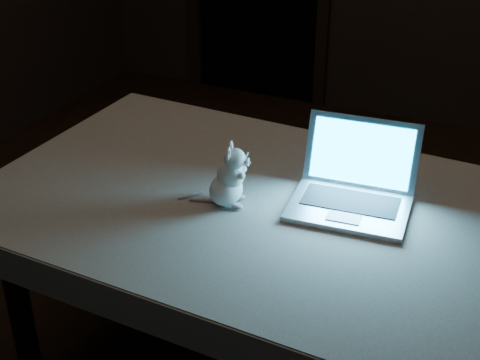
% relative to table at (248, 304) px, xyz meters
% --- Properties ---
extents(floor, '(5.00, 5.00, 0.00)m').
position_rel_table_xyz_m(floor, '(-0.04, 0.24, -0.42)').
color(floor, black).
rests_on(floor, ground).
extents(table, '(1.60, 1.07, 0.83)m').
position_rel_table_xyz_m(table, '(0.00, 0.00, 0.00)').
color(table, black).
rests_on(table, floor).
extents(tablecloth, '(1.72, 1.19, 0.11)m').
position_rel_table_xyz_m(tablecloth, '(-0.01, 0.01, 0.37)').
color(tablecloth, '#BCAB9B').
rests_on(tablecloth, table).
extents(laptop, '(0.38, 0.34, 0.24)m').
position_rel_table_xyz_m(laptop, '(0.31, 0.05, 0.55)').
color(laptop, '#B5B5BA').
rests_on(laptop, tablecloth).
extents(plush_mouse, '(0.16, 0.16, 0.20)m').
position_rel_table_xyz_m(plush_mouse, '(-0.05, -0.06, 0.53)').
color(plush_mouse, white).
rests_on(plush_mouse, tablecloth).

